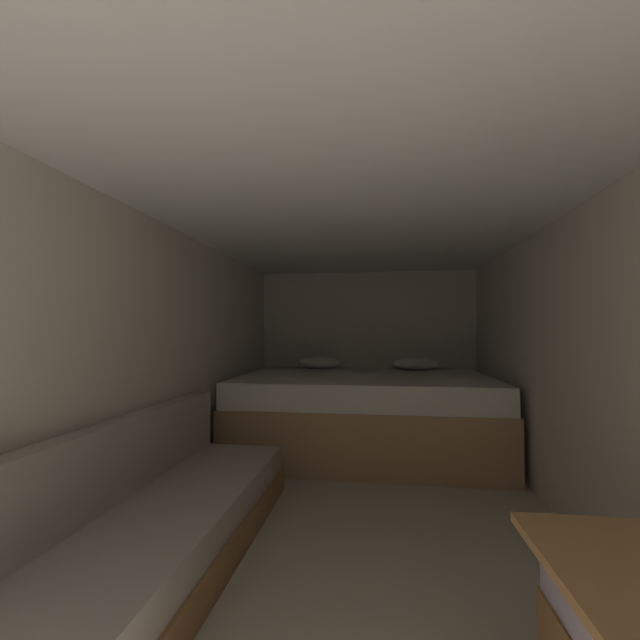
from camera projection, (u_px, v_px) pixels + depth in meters
name	position (u px, v px, depth m)	size (l,w,h in m)	color
ground_plane	(355.00, 534.00, 2.57)	(7.43, 7.43, 0.00)	#B2A893
wall_back	(367.00, 351.00, 5.31)	(2.76, 0.05, 1.99)	beige
wall_left	(149.00, 368.00, 2.78)	(0.05, 5.43, 1.99)	beige
wall_right	(591.00, 374.00, 2.41)	(0.05, 5.43, 1.99)	beige
ceiling_slab	(354.00, 207.00, 2.62)	(2.76, 5.43, 0.05)	white
bed	(365.00, 413.00, 4.35)	(2.54, 1.78, 0.93)	tan
sofa_left	(116.00, 559.00, 1.85)	(0.72, 3.04, 0.75)	olive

